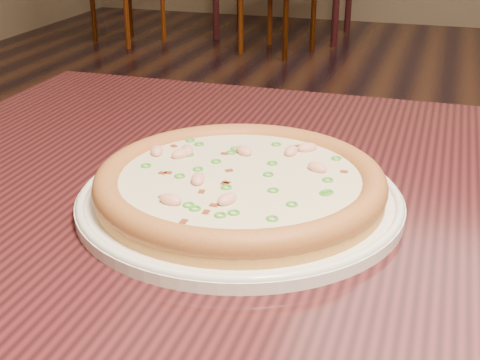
% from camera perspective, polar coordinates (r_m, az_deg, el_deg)
% --- Properties ---
extents(hero_table, '(1.20, 0.80, 0.75)m').
position_cam_1_polar(hero_table, '(0.79, 9.56, -8.26)').
color(hero_table, black).
rests_on(hero_table, ground).
extents(plate, '(0.35, 0.35, 0.02)m').
position_cam_1_polar(plate, '(0.71, 0.00, -1.56)').
color(plate, white).
rests_on(plate, hero_table).
extents(pizza, '(0.31, 0.31, 0.03)m').
position_cam_1_polar(pizza, '(0.71, -0.01, -0.21)').
color(pizza, '#D2854F').
rests_on(pizza, plate).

